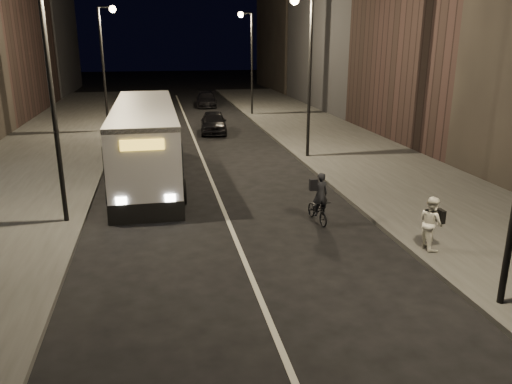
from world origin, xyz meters
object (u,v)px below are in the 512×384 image
streetlight_right_far (249,50)px  streetlight_left_near (57,68)px  pedestrian_woman (431,223)px  car_near (214,122)px  car_mid (157,119)px  streetlight_left_far (106,52)px  city_bus (146,138)px  cyclist_on_bicycle (318,206)px  streetlight_right_mid (305,57)px  car_far (206,99)px

streetlight_right_far → streetlight_left_near: size_ratio=1.00×
pedestrian_woman → streetlight_left_near: bearing=66.5°
car_near → car_mid: size_ratio=1.15×
streetlight_left_far → city_bus: streetlight_left_far is taller
cyclist_on_bicycle → car_near: 18.29m
city_bus → streetlight_right_far: bearing=65.4°
streetlight_left_far → car_near: streetlight_left_far is taller
streetlight_right_mid → car_far: streetlight_right_mid is taller
streetlight_right_far → city_bus: (-8.19, -18.13, -3.52)m
streetlight_right_mid → car_near: bearing=113.7°
streetlight_left_far → pedestrian_woman: streetlight_left_far is taller
city_bus → car_near: size_ratio=2.93×
streetlight_right_far → pedestrian_woman: 29.01m
streetlight_left_far → cyclist_on_bicycle: 21.77m
streetlight_right_far → streetlight_left_far: same height
cyclist_on_bicycle → streetlight_right_mid: bearing=71.6°
streetlight_left_far → car_mid: streetlight_left_far is taller
pedestrian_woman → car_far: bearing=4.7°
city_bus → car_far: city_bus is taller
streetlight_right_mid → cyclist_on_bicycle: size_ratio=4.35×
cyclist_on_bicycle → car_near: (-1.60, 18.22, 0.11)m
cyclist_on_bicycle → pedestrian_woman: size_ratio=1.14×
city_bus → cyclist_on_bicycle: (5.97, -7.37, -1.22)m
streetlight_right_far → cyclist_on_bicycle: streetlight_right_far is taller
streetlight_left_far → car_far: streetlight_left_far is taller
streetlight_right_mid → car_near: size_ratio=1.88×
car_mid → streetlight_right_mid: bearing=128.2°
pedestrian_woman → car_near: pedestrian_woman is taller
streetlight_left_far → cyclist_on_bicycle: (8.45, -19.49, -4.74)m
cyclist_on_bicycle → streetlight_left_far: bearing=108.2°
streetlight_right_far → streetlight_left_far: (-10.66, -6.00, 0.00)m
streetlight_right_mid → car_far: 23.32m
car_near → car_mid: 4.71m
streetlight_left_near → car_near: (6.84, 16.73, -4.63)m
car_far → city_bus: bearing=-97.9°
pedestrian_woman → car_far: 35.48m
streetlight_right_far → pedestrian_woman: (0.27, -28.67, -4.38)m
cyclist_on_bicycle → city_bus: bearing=123.8°
pedestrian_woman → streetlight_left_far: bearing=25.4°
cyclist_on_bicycle → car_mid: cyclist_on_bicycle is taller
car_near → car_mid: (-3.79, 2.79, -0.12)m
streetlight_left_far → car_near: size_ratio=1.88×
cyclist_on_bicycle → car_far: (-0.69, 32.15, 0.04)m
streetlight_right_mid → streetlight_left_far: (-10.66, 10.00, 0.00)m
city_bus → car_mid: 13.71m
streetlight_right_far → car_mid: bearing=-149.5°
car_far → streetlight_right_far: bearing=-62.3°
car_near → city_bus: bearing=-106.4°
streetlight_right_mid → cyclist_on_bicycle: 10.84m
streetlight_left_far → pedestrian_woman: (10.93, -22.67, -4.38)m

